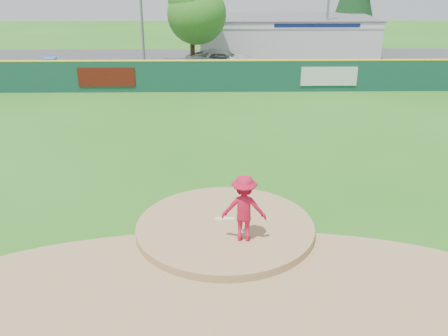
{
  "coord_description": "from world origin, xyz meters",
  "views": [
    {
      "loc": [
        -0.27,
        -13.57,
        7.74
      ],
      "look_at": [
        0.0,
        2.0,
        1.3
      ],
      "focal_mm": 40.0,
      "sensor_mm": 36.0,
      "label": 1
    }
  ],
  "objects_px": {
    "pitcher": "(244,208)",
    "deciduous_tree": "(192,9)",
    "pool_building_grp": "(285,36)",
    "van": "(222,60)",
    "playground_slide": "(50,67)"
  },
  "relations": [
    {
      "from": "pitcher",
      "to": "deciduous_tree",
      "type": "height_order",
      "value": "deciduous_tree"
    },
    {
      "from": "playground_slide",
      "to": "deciduous_tree",
      "type": "relative_size",
      "value": 0.33
    },
    {
      "from": "pool_building_grp",
      "to": "deciduous_tree",
      "type": "distance_m",
      "value": 11.01
    },
    {
      "from": "van",
      "to": "playground_slide",
      "type": "relative_size",
      "value": 2.31
    },
    {
      "from": "pitcher",
      "to": "van",
      "type": "bearing_deg",
      "value": -83.97
    },
    {
      "from": "pool_building_grp",
      "to": "playground_slide",
      "type": "distance_m",
      "value": 20.44
    },
    {
      "from": "pitcher",
      "to": "pool_building_grp",
      "type": "bearing_deg",
      "value": -94.05
    },
    {
      "from": "pitcher",
      "to": "deciduous_tree",
      "type": "relative_size",
      "value": 0.27
    },
    {
      "from": "pitcher",
      "to": "deciduous_tree",
      "type": "bearing_deg",
      "value": -79.02
    },
    {
      "from": "van",
      "to": "deciduous_tree",
      "type": "relative_size",
      "value": 0.76
    },
    {
      "from": "van",
      "to": "deciduous_tree",
      "type": "height_order",
      "value": "deciduous_tree"
    },
    {
      "from": "pitcher",
      "to": "deciduous_tree",
      "type": "distance_m",
      "value": 26.22
    },
    {
      "from": "pool_building_grp",
      "to": "playground_slide",
      "type": "height_order",
      "value": "pool_building_grp"
    },
    {
      "from": "pitcher",
      "to": "pool_building_grp",
      "type": "height_order",
      "value": "pool_building_grp"
    },
    {
      "from": "van",
      "to": "pitcher",
      "type": "bearing_deg",
      "value": -175.55
    }
  ]
}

